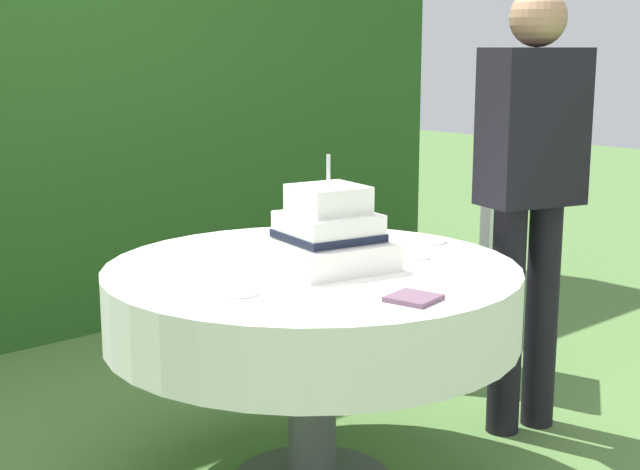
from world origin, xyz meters
name	(u,v)px	position (x,y,z in m)	size (l,w,h in m)	color
foliage_hedge	(0,26)	(0.00, 2.20, 1.50)	(5.30, 0.53, 3.00)	#28561E
cake_table	(312,303)	(0.00, 0.00, 0.62)	(1.29, 1.29, 0.74)	#4C4C51
wedding_cake	(329,235)	(0.03, -0.05, 0.84)	(0.39, 0.38, 0.35)	white
serving_plate_near	(414,256)	(0.32, -0.14, 0.74)	(0.10, 0.10, 0.01)	white
serving_plate_far	(239,292)	(-0.37, -0.12, 0.74)	(0.11, 0.11, 0.01)	white
serving_plate_left	(426,240)	(0.53, 0.00, 0.74)	(0.14, 0.14, 0.01)	white
napkin_stack	(414,298)	(-0.06, -0.48, 0.74)	(0.12, 0.12, 0.01)	#6B4C60
garden_chair	(465,252)	(1.19, 0.36, 0.54)	(0.55, 0.55, 0.89)	white
standing_person	(530,182)	(0.89, -0.17, 0.93)	(0.40, 0.29, 1.60)	black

